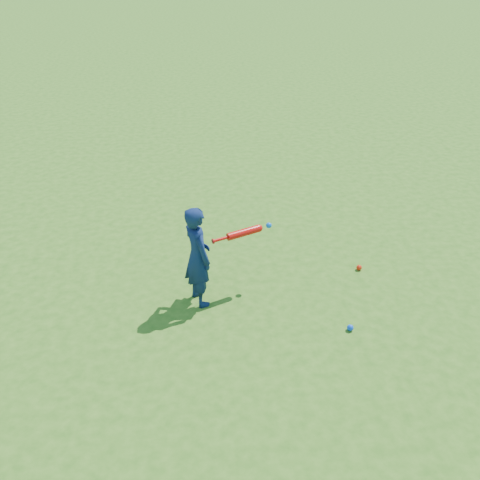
% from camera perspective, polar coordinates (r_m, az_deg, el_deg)
% --- Properties ---
extents(ground, '(80.00, 80.00, 0.00)m').
position_cam_1_polar(ground, '(5.84, -7.91, -6.41)').
color(ground, '#326618').
rests_on(ground, ground).
extents(child, '(0.41, 0.48, 1.12)m').
position_cam_1_polar(child, '(5.49, -4.54, -1.76)').
color(child, '#0F1F49').
rests_on(child, ground).
extents(ground_ball_red, '(0.06, 0.06, 0.06)m').
position_cam_1_polar(ground_ball_red, '(6.40, 12.58, -2.89)').
color(ground_ball_red, red).
rests_on(ground_ball_red, ground).
extents(ground_ball_blue, '(0.07, 0.07, 0.07)m').
position_cam_1_polar(ground_ball_blue, '(5.50, 11.68, -9.15)').
color(ground_ball_blue, blue).
rests_on(ground_ball_blue, ground).
extents(bat_swing, '(0.66, 0.33, 0.08)m').
position_cam_1_polar(bat_swing, '(5.59, 0.67, 0.87)').
color(bat_swing, red).
rests_on(bat_swing, ground).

